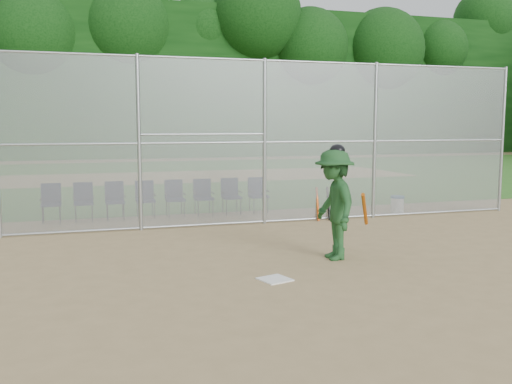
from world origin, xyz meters
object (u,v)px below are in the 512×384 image
object	(u,v)px
batter_at_plate	(334,204)
chair_0	(51,203)
water_cooler	(397,204)
home_plate	(275,279)

from	to	relation	value
batter_at_plate	chair_0	size ratio (longest dim) A/B	2.17
water_cooler	chair_0	size ratio (longest dim) A/B	0.49
home_plate	chair_0	world-z (taller)	chair_0
home_plate	batter_at_plate	bearing A→B (deg)	34.54
water_cooler	chair_0	world-z (taller)	chair_0
batter_at_plate	chair_0	bearing A→B (deg)	131.97
home_plate	water_cooler	size ratio (longest dim) A/B	0.94
home_plate	chair_0	size ratio (longest dim) A/B	0.46
batter_at_plate	chair_0	xyz separation A→B (m)	(-5.05, 5.61, -0.53)
batter_at_plate	water_cooler	size ratio (longest dim) A/B	4.41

